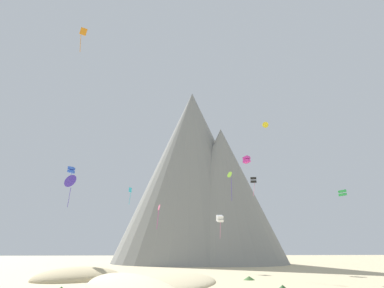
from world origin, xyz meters
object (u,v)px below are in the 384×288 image
Objects in this scene: kite_orange_high at (83,34)px; kite_yellow_high at (265,125)px; bush_low_patch at (103,282)px; kite_magenta_mid at (247,160)px; kite_rainbow_low at (159,211)px; kite_blue_mid at (71,170)px; kite_white_low at (220,219)px; kite_black_mid at (253,180)px; kite_indigo_mid at (70,181)px; bush_ridge_crest at (249,278)px; kite_green_mid at (342,193)px; rock_massif at (199,181)px; kite_lime_mid at (230,176)px; kite_cyan_mid at (130,192)px.

kite_orange_high reaches higher than kite_yellow_high.
kite_magenta_mid reaches higher than bush_low_patch.
kite_blue_mid is at bearing 91.22° from kite_rainbow_low.
bush_low_patch is 0.37× the size of kite_white_low.
kite_black_mid is 41.95m from kite_indigo_mid.
kite_rainbow_low is 0.80× the size of kite_indigo_mid.
bush_ridge_crest is at bearing 11.05° from bush_low_patch.
bush_ridge_crest is 1.28× the size of kite_green_mid.
kite_magenta_mid is (17.25, -5.09, 9.84)m from kite_rainbow_low.
kite_white_low is at bearing 44.87° from kite_indigo_mid.
rock_massif reaches higher than kite_lime_mid.
kite_cyan_mid is at bearing 72.58° from kite_rainbow_low.
kite_blue_mid reaches higher than bush_ridge_crest.
kite_white_low is 2.98× the size of kite_magenta_mid.
kite_lime_mid is 0.92× the size of kite_indigo_mid.
kite_black_mid is 0.77× the size of kite_indigo_mid.
bush_low_patch is 24.28m from kite_rainbow_low.
kite_magenta_mid is (3.79, 1.55, 3.67)m from kite_lime_mid.
kite_rainbow_low is 16.23m from kite_lime_mid.
kite_lime_mid is at bearing -17.52° from kite_magenta_mid.
kite_orange_high is (-14.12, -17.31, 28.46)m from kite_rainbow_low.
kite_yellow_high is (16.61, -23.94, 12.44)m from rock_massif.
rock_massif is 14.03× the size of kite_white_low.
kite_white_low reaches higher than bush_ridge_crest.
kite_cyan_mid is (-23.53, 10.64, -5.28)m from kite_magenta_mid.
rock_massif is 12.46× the size of kite_lime_mid.
bush_low_patch is 1.09× the size of kite_magenta_mid.
kite_indigo_mid is at bearing 60.29° from kite_lime_mid.
kite_magenta_mid is 18.71m from kite_green_mid.
kite_cyan_mid is 2.65× the size of kite_green_mid.
bush_ridge_crest is at bearing 83.52° from kite_green_mid.
bush_low_patch is 30.26m from kite_cyan_mid.
kite_magenta_mid is 1.18× the size of kite_green_mid.
kite_rainbow_low is 1.57× the size of kite_blue_mid.
kite_yellow_high is 0.31× the size of kite_indigo_mid.
kite_black_mid is 0.97× the size of kite_orange_high.
kite_green_mid is (33.72, -10.23, 2.62)m from kite_rainbow_low.
rock_massif is 11.50× the size of kite_indigo_mid.
kite_cyan_mid is at bearing 38.00° from kite_yellow_high.
kite_green_mid reaches higher than kite_rainbow_low.
bush_low_patch is at bearing 41.15° from kite_white_low.
kite_indigo_mid reaches higher than kite_green_mid.
kite_white_low is 31.90m from kite_indigo_mid.
kite_indigo_mid is (-46.59, -27.82, -22.66)m from kite_yellow_high.
kite_green_mid is (20.54, -14.07, 3.74)m from kite_white_low.
kite_cyan_mid is at bearing -64.10° from kite_magenta_mid.
kite_magenta_mid reaches higher than kite_rainbow_low.
kite_orange_high is 1.29× the size of kite_cyan_mid.
kite_orange_high reaches higher than kite_cyan_mid.
kite_black_mid reaches higher than kite_rainbow_low.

